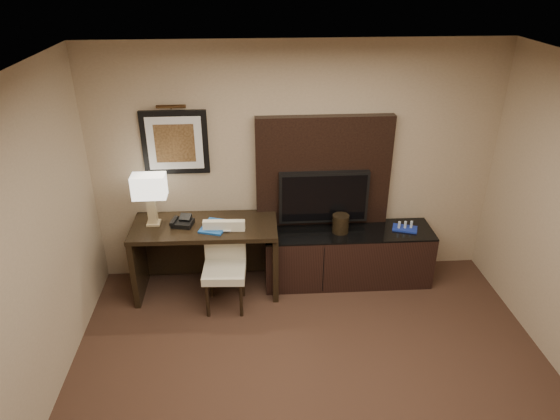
{
  "coord_description": "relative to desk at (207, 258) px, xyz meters",
  "views": [
    {
      "loc": [
        -0.54,
        -2.64,
        3.41
      ],
      "look_at": [
        -0.23,
        1.8,
        1.15
      ],
      "focal_mm": 32.0,
      "sensor_mm": 36.0,
      "label": 1
    }
  ],
  "objects": [
    {
      "name": "ceiling",
      "position": [
        1.02,
        -2.12,
        2.28
      ],
      "size": [
        4.5,
        5.0,
        0.01
      ],
      "primitive_type": "cube",
      "color": "silver",
      "rests_on": "wall_back"
    },
    {
      "name": "wall_back",
      "position": [
        1.02,
        0.38,
        0.93
      ],
      "size": [
        4.5,
        0.01,
        2.7
      ],
      "primitive_type": "cube",
      "color": "tan",
      "rests_on": "floor"
    },
    {
      "name": "desk",
      "position": [
        0.0,
        0.0,
        0.0
      ],
      "size": [
        1.58,
        0.7,
        0.84
      ],
      "primitive_type": "cube",
      "rotation": [
        0.0,
        0.0,
        -0.02
      ],
      "color": "black",
      "rests_on": "floor"
    },
    {
      "name": "credenza",
      "position": [
        1.61,
        0.08,
        -0.09
      ],
      "size": [
        1.91,
        0.55,
        0.65
      ],
      "primitive_type": "cube",
      "rotation": [
        0.0,
        0.0,
        -0.01
      ],
      "color": "black",
      "rests_on": "floor"
    },
    {
      "name": "tv_wall_panel",
      "position": [
        1.32,
        0.32,
        0.85
      ],
      "size": [
        1.5,
        0.12,
        1.3
      ],
      "primitive_type": "cube",
      "color": "black",
      "rests_on": "wall_back"
    },
    {
      "name": "tv",
      "position": [
        1.32,
        0.22,
        0.6
      ],
      "size": [
        1.0,
        0.08,
        0.6
      ],
      "primitive_type": "cube",
      "color": "black",
      "rests_on": "tv_wall_panel"
    },
    {
      "name": "artwork",
      "position": [
        -0.28,
        0.36,
        1.23
      ],
      "size": [
        0.7,
        0.04,
        0.7
      ],
      "primitive_type": "cube",
      "color": "black",
      "rests_on": "wall_back"
    },
    {
      "name": "picture_light",
      "position": [
        -0.28,
        0.32,
        1.63
      ],
      "size": [
        0.04,
        0.04,
        0.3
      ],
      "primitive_type": "cylinder",
      "color": "#3E2713",
      "rests_on": "wall_back"
    },
    {
      "name": "desk_chair",
      "position": [
        0.21,
        -0.33,
        0.04
      ],
      "size": [
        0.47,
        0.53,
        0.92
      ],
      "primitive_type": null,
      "rotation": [
        0.0,
        0.0,
        -0.06
      ],
      "color": "beige",
      "rests_on": "floor"
    },
    {
      "name": "table_lamp",
      "position": [
        -0.55,
        0.06,
        0.7
      ],
      "size": [
        0.38,
        0.26,
        0.56
      ],
      "primitive_type": null,
      "rotation": [
        0.0,
        0.0,
        -0.19
      ],
      "color": "tan",
      "rests_on": "desk"
    },
    {
      "name": "desk_phone",
      "position": [
        -0.23,
        0.01,
        0.47
      ],
      "size": [
        0.25,
        0.23,
        0.11
      ],
      "primitive_type": null,
      "rotation": [
        0.0,
        0.0,
        -0.22
      ],
      "color": "black",
      "rests_on": "desk"
    },
    {
      "name": "blue_folder",
      "position": [
        0.12,
        -0.06,
        0.43
      ],
      "size": [
        0.34,
        0.4,
        0.02
      ],
      "primitive_type": "cube",
      "rotation": [
        0.0,
        0.0,
        -0.32
      ],
      "color": "#1951A3",
      "rests_on": "desk"
    },
    {
      "name": "book",
      "position": [
        0.15,
        -0.07,
        0.52
      ],
      "size": [
        0.16,
        0.05,
        0.21
      ],
      "primitive_type": "imported",
      "rotation": [
        0.0,
        0.0,
        -0.17
      ],
      "color": "#B2AF8C",
      "rests_on": "desk"
    },
    {
      "name": "ice_bucket",
      "position": [
        1.5,
        0.07,
        0.34
      ],
      "size": [
        0.22,
        0.22,
        0.21
      ],
      "primitive_type": "cylinder",
      "rotation": [
        0.0,
        0.0,
        -0.19
      ],
      "color": "black",
      "rests_on": "credenza"
    },
    {
      "name": "minibar_tray",
      "position": [
        2.24,
        0.07,
        0.28
      ],
      "size": [
        0.31,
        0.24,
        0.1
      ],
      "primitive_type": null,
      "rotation": [
        0.0,
        0.0,
        -0.34
      ],
      "color": "#172C99",
      "rests_on": "credenza"
    }
  ]
}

